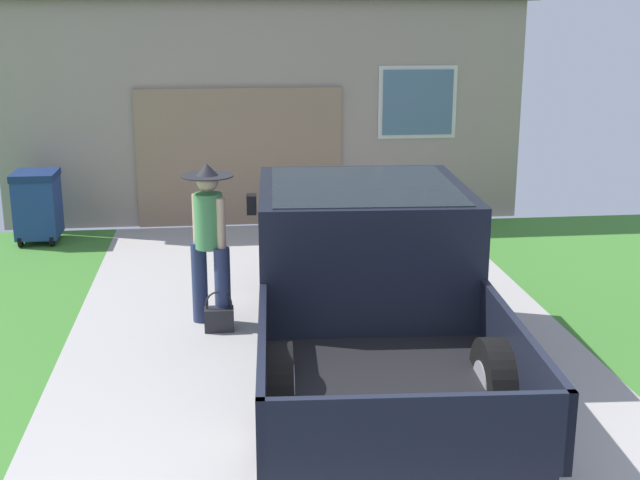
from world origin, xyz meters
name	(u,v)px	position (x,y,z in m)	size (l,w,h in m)	color
pickup_truck	(363,278)	(0.37, 3.89, 0.73)	(2.31, 5.63, 1.64)	black
person_with_hat	(209,238)	(-1.12, 4.73, 0.96)	(0.54, 0.54, 1.75)	navy
handbag	(219,318)	(-1.04, 4.54, 0.14)	(0.31, 0.19, 0.43)	#232328
house_with_garage	(257,75)	(-0.27, 12.14, 2.08)	(8.38, 6.25, 4.11)	#A18E81
wheeled_trash_bin	(38,204)	(-3.62, 8.40, 0.56)	(0.60, 0.72, 1.03)	navy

